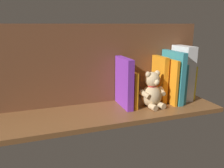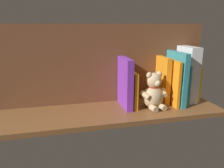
{
  "view_description": "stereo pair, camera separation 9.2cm",
  "coord_description": "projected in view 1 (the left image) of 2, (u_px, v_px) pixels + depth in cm",
  "views": [
    {
      "loc": [
        32.26,
        94.42,
        39.71
      ],
      "look_at": [
        0.0,
        0.0,
        12.79
      ],
      "focal_mm": 35.73,
      "sensor_mm": 36.0,
      "label": 1
    },
    {
      "loc": [
        23.41,
        97.0,
        39.71
      ],
      "look_at": [
        0.0,
        0.0,
        12.79
      ],
      "focal_mm": 35.73,
      "sensor_mm": 36.0,
      "label": 2
    }
  ],
  "objects": [
    {
      "name": "book_4",
      "position": [
        159.0,
        79.0,
        1.17
      ],
      "size": [
        2.58,
        13.04,
        23.68
      ],
      "primitive_type": "cube",
      "color": "orange",
      "rests_on": "ground_plane"
    },
    {
      "name": "ground_plane",
      "position": [
        112.0,
        112.0,
        1.07
      ],
      "size": [
        105.58,
        30.49,
        2.2
      ],
      "primitive_type": "cube",
      "color": "brown"
    },
    {
      "name": "dictionary_thick_white",
      "position": [
        182.0,
        73.0,
        1.2
      ],
      "size": [
        5.8,
        14.64,
        28.67
      ],
      "primitive_type": "cube",
      "color": "white",
      "rests_on": "ground_plane"
    },
    {
      "name": "book_6",
      "position": [
        124.0,
        82.0,
        1.09
      ],
      "size": [
        3.09,
        17.14,
        24.22
      ],
      "primitive_type": "cube",
      "color": "purple",
      "rests_on": "ground_plane"
    },
    {
      "name": "shelf_back_panel",
      "position": [
        104.0,
        64.0,
        1.13
      ],
      "size": [
        105.58,
        1.5,
        39.89
      ],
      "primitive_type": "cube",
      "color": "brown",
      "rests_on": "ground_plane"
    },
    {
      "name": "book_3",
      "position": [
        167.0,
        80.0,
        1.16
      ],
      "size": [
        1.43,
        18.48,
        22.78
      ],
      "primitive_type": "cube",
      "color": "orange",
      "rests_on": "ground_plane"
    },
    {
      "name": "book_5",
      "position": [
        130.0,
        88.0,
        1.11
      ],
      "size": [
        1.79,
        16.32,
        17.74
      ],
      "primitive_type": "cube",
      "color": "orange",
      "rests_on": "ground_plane"
    },
    {
      "name": "book_1",
      "position": [
        176.0,
        81.0,
        1.18
      ],
      "size": [
        1.49,
        17.5,
        20.54
      ],
      "primitive_type": "cube",
      "color": "teal",
      "rests_on": "ground_plane"
    },
    {
      "name": "book_0",
      "position": [
        187.0,
        81.0,
        1.24
      ],
      "size": [
        1.74,
        12.79,
        18.11
      ],
      "primitive_type": "cube",
      "color": "yellow",
      "rests_on": "ground_plane"
    },
    {
      "name": "book_2",
      "position": [
        172.0,
        77.0,
        1.16
      ],
      "size": [
        2.8,
        18.95,
        26.51
      ],
      "primitive_type": "cube",
      "rotation": [
        0.0,
        -0.01,
        0.0
      ],
      "color": "teal",
      "rests_on": "ground_plane"
    },
    {
      "name": "teddy_bear",
      "position": [
        152.0,
        91.0,
        1.09
      ],
      "size": [
        14.38,
        12.62,
        17.95
      ],
      "rotation": [
        0.0,
        0.0,
        0.16
      ],
      "color": "#D1B284",
      "rests_on": "ground_plane"
    }
  ]
}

